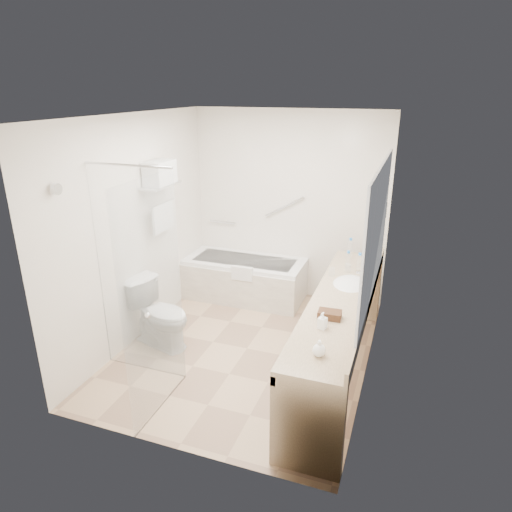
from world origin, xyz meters
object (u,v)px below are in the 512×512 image
(amenity_basket, at_px, (330,315))
(water_bottle_left, at_px, (350,247))
(toilet, at_px, (160,314))
(vanity_counter, at_px, (340,318))
(bathtub, at_px, (245,279))

(amenity_basket, xyz_separation_m, water_bottle_left, (-0.08, 1.67, 0.06))
(toilet, xyz_separation_m, amenity_basket, (1.94, -0.34, 0.51))
(vanity_counter, relative_size, toilet, 3.56)
(vanity_counter, relative_size, water_bottle_left, 12.76)
(bathtub, xyz_separation_m, amenity_basket, (1.49, -1.80, 0.61))
(vanity_counter, xyz_separation_m, water_bottle_left, (-0.11, 1.25, 0.31))
(bathtub, distance_m, water_bottle_left, 1.57)
(bathtub, bearing_deg, toilet, -107.16)
(bathtub, height_order, vanity_counter, vanity_counter)
(amenity_basket, bearing_deg, toilet, 169.93)
(vanity_counter, distance_m, toilet, 1.99)
(vanity_counter, height_order, water_bottle_left, water_bottle_left)
(amenity_basket, bearing_deg, bathtub, 129.58)
(vanity_counter, relative_size, amenity_basket, 13.47)
(vanity_counter, bearing_deg, toilet, -177.97)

